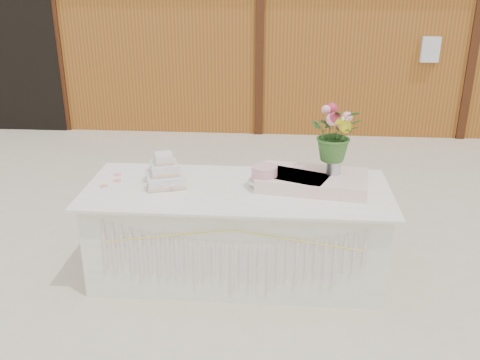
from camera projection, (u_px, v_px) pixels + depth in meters
The scene contains 9 objects.
ground at pixel (237, 273), 4.48m from camera, with size 80.00×80.00×0.00m, color beige.
barn at pixel (264, 9), 9.40m from camera, with size 12.60×4.60×3.30m.
cake_table at pixel (237, 232), 4.33m from camera, with size 2.40×1.00×0.77m.
wedding_cake at pixel (165, 174), 4.23m from camera, with size 0.37×0.37×0.27m.
pink_cake_stand at pixel (264, 176), 4.16m from camera, with size 0.26×0.26×0.18m.
satin_runner at pixel (313, 180), 4.21m from camera, with size 0.85×0.49×0.11m, color beige.
flower_vase at pixel (334, 164), 4.17m from camera, with size 0.12×0.12×0.16m, color silver.
bouquet at pixel (336, 127), 4.06m from camera, with size 0.39×0.34×0.43m, color #366528.
loose_flowers at pixel (114, 181), 4.31m from camera, with size 0.13×0.32×0.02m, color pink, non-canonical shape.
Camera 1 is at (0.32, -3.85, 2.40)m, focal length 40.00 mm.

